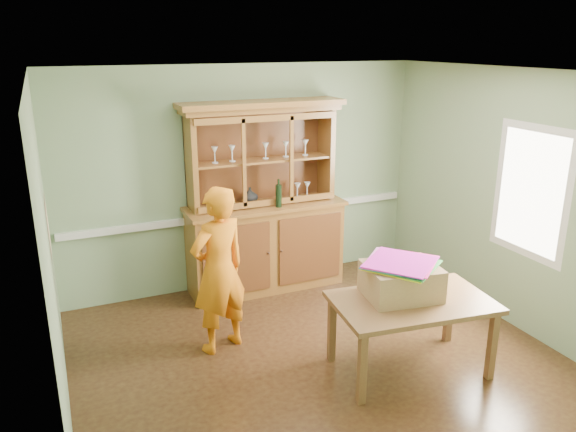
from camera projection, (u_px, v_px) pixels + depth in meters
name	position (u px, v px, depth m)	size (l,w,h in m)	color
floor	(315.00, 356.00, 5.48)	(4.50, 4.50, 0.00)	#4D3418
ceiling	(320.00, 72.00, 4.67)	(4.50, 4.50, 0.00)	white
wall_back	(244.00, 178.00, 6.82)	(4.50, 4.50, 0.00)	gray
wall_left	(50.00, 264.00, 4.22)	(4.00, 4.00, 0.00)	gray
wall_right	(508.00, 199.00, 5.93)	(4.00, 4.00, 0.00)	gray
wall_front	(468.00, 324.00, 3.33)	(4.50, 4.50, 0.00)	gray
chair_rail	(246.00, 214.00, 6.94)	(4.41, 0.05, 0.08)	silver
framed_map	(49.00, 227.00, 4.43)	(0.03, 0.60, 0.46)	#351F15
window_panel	(530.00, 192.00, 5.62)	(0.03, 0.96, 1.36)	silver
china_hutch	(264.00, 225.00, 6.82)	(1.95, 0.64, 2.29)	brown
dining_table	(412.00, 308.00, 5.09)	(1.51, 1.01, 0.71)	brown
cardboard_box	(401.00, 281.00, 5.10)	(0.64, 0.52, 0.30)	#9B7D50
kite_stack	(400.00, 263.00, 5.04)	(0.79, 0.79, 0.05)	#DCEF1E
person	(219.00, 270.00, 5.40)	(0.61, 0.40, 1.67)	orange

